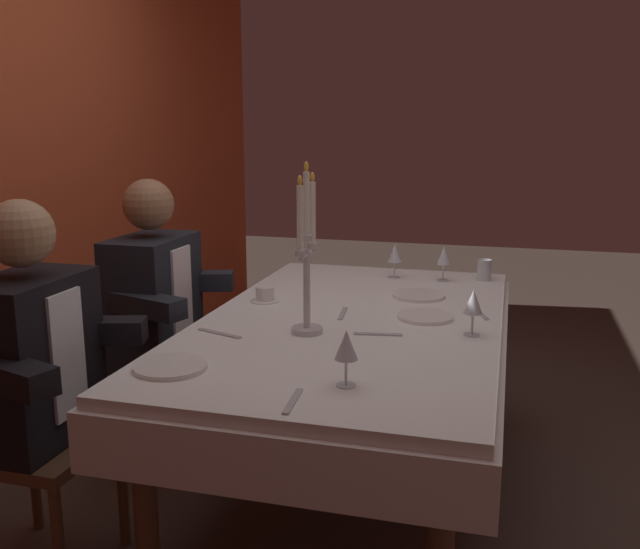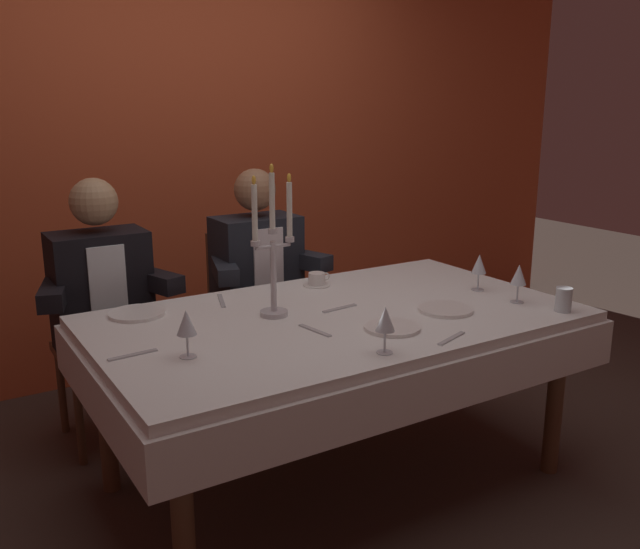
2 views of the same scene
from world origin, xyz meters
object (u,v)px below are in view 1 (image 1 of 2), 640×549
at_px(seated_diner_1, 152,299).
at_px(wine_glass_3, 395,254).
at_px(dinner_plate_1, 425,316).
at_px(seated_diner_0, 30,358).
at_px(dinner_plate_0, 419,295).
at_px(wine_glass_2, 473,303).
at_px(water_tumbler_0, 484,270).
at_px(coffee_cup_0, 265,295).
at_px(candelabra, 307,264).
at_px(wine_glass_1, 346,347).
at_px(dining_table, 352,348).
at_px(wine_glass_0, 444,256).
at_px(dinner_plate_2, 171,366).

bearing_deg(seated_diner_1, wine_glass_3, -55.19).
relative_size(dinner_plate_1, seated_diner_0, 0.17).
xyz_separation_m(dinner_plate_0, wine_glass_2, (-0.50, -0.25, 0.11)).
height_order(dinner_plate_0, dinner_plate_1, same).
distance_m(dinner_plate_0, water_tumbler_0, 0.48).
relative_size(wine_glass_2, seated_diner_0, 0.13).
relative_size(dinner_plate_0, seated_diner_1, 0.18).
bearing_deg(coffee_cup_0, dinner_plate_1, -97.15).
distance_m(candelabra, seated_diner_0, 0.94).
bearing_deg(wine_glass_3, wine_glass_2, -153.81).
bearing_deg(seated_diner_0, candelabra, -58.25).
bearing_deg(dinner_plate_1, wine_glass_1, 170.04).
bearing_deg(dining_table, wine_glass_0, -20.25).
bearing_deg(dining_table, dinner_plate_0, -26.94).
height_order(dining_table, water_tumbler_0, water_tumbler_0).
distance_m(candelabra, dinner_plate_1, 0.54).
xyz_separation_m(water_tumbler_0, seated_diner_0, (-1.50, 1.34, -0.05)).
distance_m(wine_glass_1, water_tumbler_0, 1.51).
bearing_deg(wine_glass_0, wine_glass_3, 90.40).
distance_m(dinner_plate_1, water_tumbler_0, 0.75).
distance_m(wine_glass_0, water_tumbler_0, 0.21).
bearing_deg(dinner_plate_1, water_tumbler_0, -14.41).
bearing_deg(seated_diner_0, seated_diner_1, 0.00).
relative_size(wine_glass_1, wine_glass_2, 1.00).
bearing_deg(water_tumbler_0, wine_glass_1, 167.84).
bearing_deg(wine_glass_2, dinner_plate_1, 46.41).
xyz_separation_m(wine_glass_1, coffee_cup_0, (0.84, 0.54, -0.09)).
bearing_deg(dinner_plate_0, seated_diner_0, 135.29).
xyz_separation_m(candelabra, wine_glass_3, (0.95, -0.15, -0.13)).
xyz_separation_m(dinner_plate_1, dinner_plate_2, (-0.75, 0.67, 0.00)).
xyz_separation_m(wine_glass_3, coffee_cup_0, (-0.57, 0.45, -0.09)).
bearing_deg(seated_diner_0, dinner_plate_2, -87.71).
height_order(dining_table, seated_diner_1, seated_diner_1).
bearing_deg(wine_glass_1, dining_table, 11.36).
height_order(wine_glass_2, wine_glass_3, same).
height_order(seated_diner_0, seated_diner_1, same).
bearing_deg(water_tumbler_0, wine_glass_3, 98.91).
relative_size(wine_glass_2, seated_diner_1, 0.13).
height_order(dinner_plate_0, coffee_cup_0, coffee_cup_0).
xyz_separation_m(wine_glass_3, seated_diner_0, (-1.43, 0.93, -0.12)).
distance_m(dining_table, wine_glass_2, 0.52).
xyz_separation_m(dinner_plate_2, coffee_cup_0, (0.84, -0.00, 0.02)).
relative_size(dinner_plate_1, wine_glass_3, 1.30).
xyz_separation_m(dinner_plate_1, water_tumbler_0, (0.72, -0.19, 0.04)).
relative_size(candelabra, wine_glass_1, 3.64).
distance_m(water_tumbler_0, seated_diner_1, 1.52).
height_order(dinner_plate_2, seated_diner_0, seated_diner_0).
bearing_deg(coffee_cup_0, water_tumbler_0, -53.34).
height_order(wine_glass_1, coffee_cup_0, wine_glass_1).
bearing_deg(water_tumbler_0, dinner_plate_1, 165.59).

